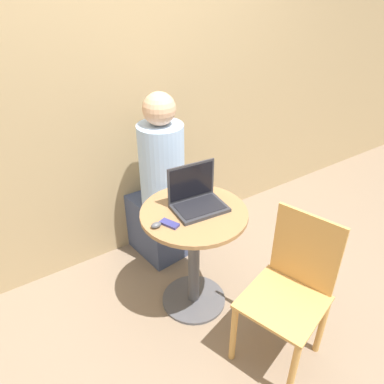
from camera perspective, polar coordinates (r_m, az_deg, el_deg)
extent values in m
plane|color=#7F6B56|center=(2.64, 0.26, -16.11)|extent=(12.00, 12.00, 0.00)
cube|color=tan|center=(2.58, -10.16, 16.38)|extent=(7.00, 0.05, 2.60)
cylinder|color=#4C4C51|center=(2.64, 0.26, -15.96)|extent=(0.42, 0.42, 0.02)
cylinder|color=#4C4C51|center=(2.39, 0.29, -10.25)|extent=(0.07, 0.07, 0.68)
cylinder|color=olive|center=(2.17, 0.31, -3.26)|extent=(0.63, 0.63, 0.02)
cube|color=#2D2D33|center=(2.17, 1.22, -2.50)|extent=(0.32, 0.24, 0.02)
cube|color=black|center=(2.16, 1.22, -2.25)|extent=(0.28, 0.20, 0.00)
cube|color=#2D2D33|center=(2.18, -0.13, 1.63)|extent=(0.30, 0.04, 0.23)
cube|color=black|center=(2.18, -0.06, 1.56)|extent=(0.28, 0.03, 0.20)
cube|color=navy|center=(2.05, -3.46, -4.86)|extent=(0.09, 0.12, 0.02)
ellipsoid|color=#4C4C51|center=(2.04, -5.48, -5.05)|extent=(0.06, 0.04, 0.03)
cylinder|color=tan|center=(2.22, 6.34, -20.62)|extent=(0.04, 0.04, 0.42)
cylinder|color=tan|center=(2.13, 15.12, -24.90)|extent=(0.04, 0.04, 0.42)
cylinder|color=tan|center=(2.43, 11.22, -15.20)|extent=(0.04, 0.04, 0.42)
cylinder|color=tan|center=(2.35, 19.16, -18.71)|extent=(0.04, 0.04, 0.42)
cube|color=tan|center=(2.11, 13.71, -16.01)|extent=(0.50, 0.50, 0.02)
cube|color=tan|center=(2.09, 16.95, -8.43)|extent=(0.12, 0.36, 0.45)
cube|color=#3D4766|center=(2.89, -5.39, -5.15)|extent=(0.33, 0.45, 0.47)
cylinder|color=#9EBCE5|center=(2.53, -4.60, 3.62)|extent=(0.30, 0.30, 0.62)
sphere|color=tan|center=(2.36, -5.03, 12.52)|extent=(0.21, 0.21, 0.21)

